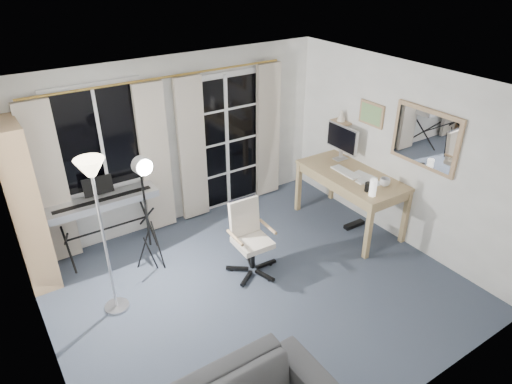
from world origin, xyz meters
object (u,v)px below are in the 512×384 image
Objects in this scene: torchiere_lamp at (95,193)px; desk at (351,180)px; monitor at (342,139)px; keyboard_piano at (103,203)px; office_chair at (248,231)px; studio_light at (144,180)px; mug at (385,181)px; bookshelf at (20,208)px.

torchiere_lamp is 3.48m from desk.
desk is at bearing -112.62° from monitor.
keyboard_piano is at bearing 74.76° from torchiere_lamp.
office_chair is (1.35, -1.29, -0.20)m from keyboard_piano.
desk is (3.39, -0.16, -0.76)m from torchiere_lamp.
studio_light is 2.87m from desk.
office_chair is (1.01, -0.61, -0.72)m from studio_light.
office_chair is 1.76m from desk.
keyboard_piano is at bearing 151.42° from mug.
torchiere_lamp is 3.60m from mug.
mug is (1.85, -0.45, 0.35)m from office_chair.
mug is at bearing -77.76° from desk.
desk is 11.47× the size of mug.
monitor is at bearing 84.22° from mug.
bookshelf is at bearing 140.63° from studio_light.
studio_light is 1.69× the size of office_chair.
studio_light reaches higher than monitor.
keyboard_piano reaches higher than office_chair.
bookshelf is 4.22m from desk.
bookshelf is 3.36× the size of monitor.
monitor reaches higher than desk.
office_chair is at bearing -164.64° from monitor.
keyboard_piano is 1.88m from office_chair.
monitor is (4.20, -0.85, 0.19)m from bookshelf.
studio_light is 2.96m from monitor.
torchiere_lamp is 1.16× the size of studio_light.
office_chair is 6.91× the size of mug.
studio_light is 11.66× the size of mug.
studio_light is at bearing -30.58° from bookshelf.
office_chair is at bearing -40.21° from studio_light.
mug is at bearing -11.57° from office_chair.
desk is 0.54m from mug.
bookshelf is 4.29m from monitor.
monitor is at bearing 67.38° from desk.
monitor reaches higher than mug.
bookshelf is 2.66m from office_chair.
mug is (4.11, -1.80, -0.06)m from bookshelf.
torchiere_lamp reaches higher than studio_light.
monitor is at bearing -11.11° from studio_light.
torchiere_lamp is 1.90m from office_chair.
bookshelf reaches higher than monitor.
desk is at bearing 3.75° from office_chair.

